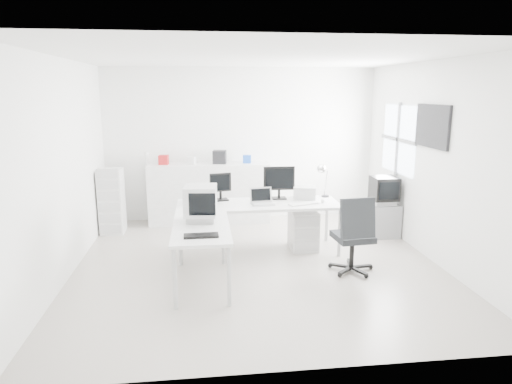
{
  "coord_description": "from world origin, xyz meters",
  "views": [
    {
      "loc": [
        -0.74,
        -5.97,
        2.38
      ],
      "look_at": [
        0.0,
        0.2,
        1.0
      ],
      "focal_mm": 32.0,
      "sensor_mm": 36.0,
      "label": 1
    }
  ],
  "objects": [
    {
      "name": "clutter_box_c",
      "position": [
        -0.42,
        2.24,
        1.21
      ],
      "size": [
        0.26,
        0.25,
        0.24
      ],
      "primitive_type": "cube",
      "rotation": [
        0.0,
        0.0,
        -0.15
      ],
      "color": "black",
      "rests_on": "sideboard"
    },
    {
      "name": "right_wall",
      "position": [
        2.5,
        0.0,
        1.4
      ],
      "size": [
        0.02,
        5.0,
        2.8
      ],
      "primitive_type": "cube",
      "color": "white",
      "rests_on": "floor"
    },
    {
      "name": "ceiling",
      "position": [
        0.0,
        0.0,
        2.8
      ],
      "size": [
        5.0,
        5.0,
        0.01
      ],
      "primitive_type": "cube",
      "color": "white",
      "rests_on": "back_wall"
    },
    {
      "name": "lcd_monitor_large",
      "position": [
        0.43,
        0.8,
        1.0
      ],
      "size": [
        0.48,
        0.2,
        0.5
      ],
      "primitive_type": null,
      "rotation": [
        0.0,
        0.0,
        -0.01
      ],
      "color": "black",
      "rests_on": "main_desk"
    },
    {
      "name": "wall_picture",
      "position": [
        2.47,
        0.1,
        1.9
      ],
      "size": [
        0.04,
        0.9,
        0.6
      ],
      "primitive_type": null,
      "color": "black",
      "rests_on": "right_wall"
    },
    {
      "name": "clutter_box_a",
      "position": [
        -1.42,
        2.24,
        1.18
      ],
      "size": [
        0.18,
        0.17,
        0.17
      ],
      "primitive_type": "cube",
      "rotation": [
        0.0,
        0.0,
        -0.11
      ],
      "color": "#B0191B",
      "rests_on": "sideboard"
    },
    {
      "name": "left_wall",
      "position": [
        -2.5,
        0.0,
        1.4
      ],
      "size": [
        0.02,
        5.0,
        2.8
      ],
      "primitive_type": "cube",
      "color": "white",
      "rests_on": "floor"
    },
    {
      "name": "white_mouse",
      "position": [
        1.03,
        0.45,
        0.78
      ],
      "size": [
        0.06,
        0.06,
        0.06
      ],
      "primitive_type": "sphere",
      "color": "white",
      "rests_on": "main_desk"
    },
    {
      "name": "filing_cabinet",
      "position": [
        -2.28,
        1.8,
        0.55
      ],
      "size": [
        0.38,
        0.46,
        1.09
      ],
      "primitive_type": "cube",
      "color": "white",
      "rests_on": "floor"
    },
    {
      "name": "black_keyboard",
      "position": [
        -0.77,
        -0.95,
        0.76
      ],
      "size": [
        0.4,
        0.17,
        0.03
      ],
      "primitive_type": "cube",
      "rotation": [
        0.0,
        0.0,
        0.02
      ],
      "color": "black",
      "rests_on": "side_desk"
    },
    {
      "name": "window",
      "position": [
        2.48,
        1.2,
        1.6
      ],
      "size": [
        0.02,
        1.2,
        1.1
      ],
      "primitive_type": null,
      "color": "white",
      "rests_on": "right_wall"
    },
    {
      "name": "drawer_pedestal",
      "position": [
        0.78,
        0.6,
        0.3
      ],
      "size": [
        0.4,
        0.5,
        0.6
      ],
      "primitive_type": "cube",
      "color": "white",
      "rests_on": "floor"
    },
    {
      "name": "sideboard",
      "position": [
        -0.62,
        2.24,
        0.55
      ],
      "size": [
        2.19,
        0.55,
        1.09
      ],
      "primitive_type": "cube",
      "color": "white",
      "rests_on": "floor"
    },
    {
      "name": "crt_tv",
      "position": [
        2.22,
        1.04,
        0.78
      ],
      "size": [
        0.5,
        0.48,
        0.45
      ],
      "primitive_type": null,
      "color": "black",
      "rests_on": "tv_cabinet"
    },
    {
      "name": "desk_lamp",
      "position": [
        1.18,
        0.85,
        0.97
      ],
      "size": [
        0.15,
        0.15,
        0.43
      ],
      "primitive_type": null,
      "rotation": [
        0.0,
        0.0,
        0.05
      ],
      "color": "silver",
      "rests_on": "main_desk"
    },
    {
      "name": "crt_monitor",
      "position": [
        -0.77,
        -0.3,
        0.98
      ],
      "size": [
        0.44,
        0.44,
        0.46
      ],
      "primitive_type": null,
      "rotation": [
        0.0,
        0.0,
        -0.09
      ],
      "color": "#B7B7BA",
      "rests_on": "side_desk"
    },
    {
      "name": "tv_cabinet",
      "position": [
        2.22,
        1.04,
        0.28
      ],
      "size": [
        0.5,
        0.41,
        0.55
      ],
      "primitive_type": "cube",
      "color": "gray",
      "rests_on": "floor"
    },
    {
      "name": "office_chair",
      "position": [
        1.23,
        -0.38,
        0.54
      ],
      "size": [
        0.68,
        0.68,
        1.07
      ],
      "primitive_type": null,
      "rotation": [
        0.0,
        0.0,
        0.1
      ],
      "color": "#282A2E",
      "rests_on": "floor"
    },
    {
      "name": "laptop",
      "position": [
        0.13,
        0.45,
        0.85
      ],
      "size": [
        0.33,
        0.33,
        0.19
      ],
      "primitive_type": null,
      "rotation": [
        0.0,
        0.0,
        0.12
      ],
      "color": "#B7B7BA",
      "rests_on": "main_desk"
    },
    {
      "name": "clutter_bottle",
      "position": [
        -1.72,
        2.28,
        1.2
      ],
      "size": [
        0.07,
        0.07,
        0.22
      ],
      "primitive_type": "cylinder",
      "color": "white",
      "rests_on": "sideboard"
    },
    {
      "name": "floor",
      "position": [
        0.0,
        0.0,
        0.0
      ],
      "size": [
        5.0,
        5.0,
        0.01
      ],
      "primitive_type": "cube",
      "color": "beige",
      "rests_on": "ground"
    },
    {
      "name": "lcd_monitor_small",
      "position": [
        -0.47,
        0.8,
        0.96
      ],
      "size": [
        0.36,
        0.26,
        0.41
      ],
      "primitive_type": null,
      "rotation": [
        0.0,
        0.0,
        0.23
      ],
      "color": "black",
      "rests_on": "main_desk"
    },
    {
      "name": "main_desk",
      "position": [
        0.08,
        0.55,
        0.38
      ],
      "size": [
        2.4,
        0.8,
        0.75
      ],
      "primitive_type": null,
      "color": "white",
      "rests_on": "floor"
    },
    {
      "name": "inkjet_printer",
      "position": [
        -0.77,
        0.65,
        0.83
      ],
      "size": [
        0.46,
        0.38,
        0.15
      ],
      "primitive_type": "cube",
      "rotation": [
        0.0,
        0.0,
        -0.11
      ],
      "color": "black",
      "rests_on": "main_desk"
    },
    {
      "name": "back_wall",
      "position": [
        0.0,
        2.5,
        1.4
      ],
      "size": [
        5.0,
        0.02,
        2.8
      ],
      "primitive_type": "cube",
      "color": "white",
      "rests_on": "floor"
    },
    {
      "name": "clutter_box_d",
      "position": [
        0.08,
        2.24,
        1.16
      ],
      "size": [
        0.16,
        0.15,
        0.14
      ],
      "primitive_type": "cube",
      "rotation": [
        0.0,
        0.0,
        -0.19
      ],
      "color": "#194AB4",
      "rests_on": "sideboard"
    },
    {
      "name": "clutter_box_b",
      "position": [
        -0.92,
        2.24,
        1.16
      ],
      "size": [
        0.17,
        0.16,
        0.13
      ],
      "primitive_type": "cube",
      "rotation": [
        0.0,
        0.0,
        -0.41
      ],
      "color": "white",
      "rests_on": "sideboard"
    },
    {
      "name": "white_keyboard",
      "position": [
        0.73,
        0.4,
        0.76
      ],
      "size": [
        0.47,
        0.28,
        0.02
      ],
      "primitive_type": "cube",
      "rotation": [
        0.0,
        0.0,
        0.33
      ],
      "color": "white",
      "rests_on": "main_desk"
    },
    {
      "name": "side_desk",
      "position": [
        -0.77,
        -0.55,
        0.38
      ],
      "size": [
        0.7,
        1.4,
        0.75
      ],
      "primitive_type": null,
      "color": "white",
      "rests_on": "floor"
    },
    {
      "name": "laser_printer",
      "position": [
        0.83,
        0.77,
        0.85
      ],
      "size": [
        0.4,
        0.36,
        0.19
      ],
      "primitive_type": "cube",
      "rotation": [
        0.0,
        0.0,
        -0.26
      ],
      "color": "#ADADAD",
      "rests_on": "main_desk"
    }
  ]
}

